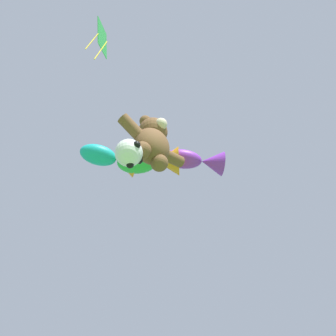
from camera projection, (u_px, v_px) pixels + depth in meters
The scene contains 6 objects.
teddy_bear_kite at pixel (152, 141), 11.19m from camera, with size 2.42×1.07×2.46m.
soccer_ball_kite at pixel (129, 153), 9.92m from camera, with size 0.83×0.82×0.76m.
fish_kite_violet at pixel (197, 161), 15.27m from camera, with size 2.55×2.09×1.02m.
fish_kite_emerald at pixel (152, 162), 14.60m from camera, with size 2.48×2.40×1.15m.
fish_kite_teal at pixel (112, 159), 14.77m from camera, with size 2.44×1.76×1.05m.
diamond_kite at pixel (102, 39), 12.72m from camera, with size 1.08×0.99×3.07m.
Camera 1 is at (-1.79, 1.41, 1.60)m, focal length 40.00 mm.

